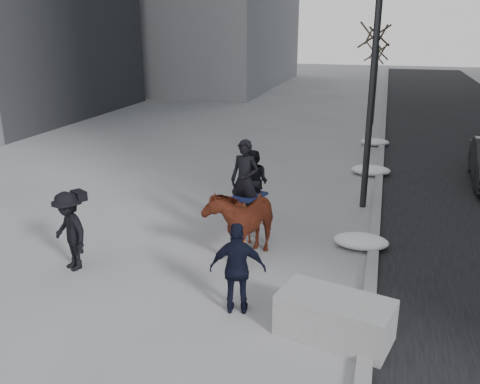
# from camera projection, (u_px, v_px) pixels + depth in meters

# --- Properties ---
(ground) EXTENTS (120.00, 120.00, 0.00)m
(ground) POSITION_uv_depth(u_px,v_px,m) (225.00, 276.00, 10.78)
(ground) COLOR gray
(ground) RESTS_ON ground
(curb) EXTENTS (0.25, 90.00, 0.12)m
(curb) POSITION_uv_depth(u_px,v_px,m) (380.00, 164.00, 19.11)
(curb) COLOR gray
(curb) RESTS_ON ground
(planter) EXTENTS (2.06, 1.39, 0.75)m
(planter) POSITION_uv_depth(u_px,v_px,m) (335.00, 318.00, 8.58)
(planter) COLOR #969698
(planter) RESTS_ON ground
(tree_near) EXTENTS (1.20, 1.20, 5.64)m
(tree_near) POSITION_uv_depth(u_px,v_px,m) (371.00, 84.00, 20.07)
(tree_near) COLOR #33291E
(tree_near) RESTS_ON ground
(tree_far) EXTENTS (1.20, 1.20, 4.50)m
(tree_far) POSITION_uv_depth(u_px,v_px,m) (375.00, 81.00, 26.25)
(tree_far) COLOR #3B2A23
(tree_far) RESTS_ON ground
(mounted_left) EXTENTS (1.38, 2.24, 2.70)m
(mounted_left) POSITION_uv_depth(u_px,v_px,m) (243.00, 215.00, 11.43)
(mounted_left) COLOR #4D1B0F
(mounted_left) RESTS_ON ground
(mounted_right) EXTENTS (1.55, 1.64, 2.24)m
(mounted_right) POSITION_uv_depth(u_px,v_px,m) (253.00, 206.00, 12.28)
(mounted_right) COLOR #542110
(mounted_right) RESTS_ON ground
(feeder) EXTENTS (1.10, 0.96, 1.75)m
(feeder) POSITION_uv_depth(u_px,v_px,m) (238.00, 269.00, 9.19)
(feeder) COLOR black
(feeder) RESTS_ON ground
(camera_crew) EXTENTS (1.31, 1.13, 1.75)m
(camera_crew) POSITION_uv_depth(u_px,v_px,m) (70.00, 231.00, 10.85)
(camera_crew) COLOR black
(camera_crew) RESTS_ON ground
(lamppost) EXTENTS (0.25, 0.80, 9.09)m
(lamppost) POSITION_uv_depth(u_px,v_px,m) (377.00, 28.00, 13.28)
(lamppost) COLOR black
(lamppost) RESTS_ON ground
(snow_piles) EXTENTS (1.38, 15.04, 0.35)m
(snow_piles) POSITION_uv_depth(u_px,v_px,m) (367.00, 199.00, 14.97)
(snow_piles) COLOR silver
(snow_piles) RESTS_ON ground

